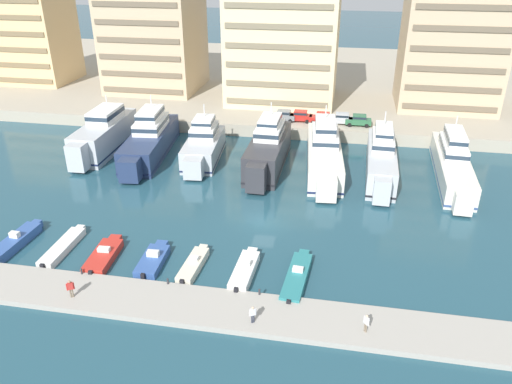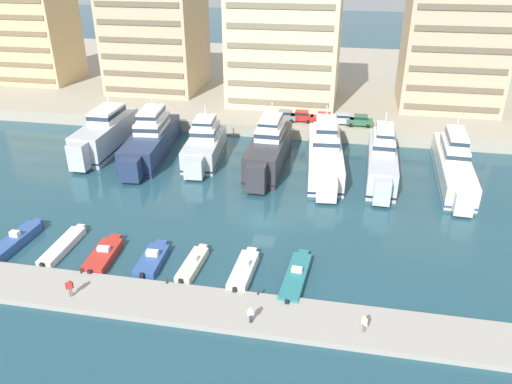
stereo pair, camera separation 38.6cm
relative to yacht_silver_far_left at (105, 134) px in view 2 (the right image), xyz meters
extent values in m
plane|color=#234C5B|center=(27.39, -17.32, -2.56)|extent=(400.00, 400.00, 0.00)
cube|color=#ADA38E|center=(27.39, 44.62, -1.57)|extent=(180.00, 70.00, 1.99)
cube|color=#A8A399|center=(27.39, -33.10, -2.30)|extent=(120.00, 5.11, 0.54)
cube|color=silver|center=(0.00, 0.27, -0.38)|extent=(4.67, 15.24, 4.36)
cube|color=silver|center=(0.15, -8.30, -0.27)|extent=(2.45, 2.24, 3.71)
cube|color=#192347|center=(0.00, 0.27, -1.80)|extent=(4.71, 15.39, 0.24)
cube|color=white|center=(-0.03, 1.41, 2.69)|extent=(3.54, 6.43, 1.78)
cube|color=#233342|center=(-0.03, 1.41, 2.87)|extent=(3.58, 6.49, 0.64)
cylinder|color=silver|center=(-0.04, 2.36, 4.49)|extent=(0.16, 0.16, 1.80)
cube|color=silver|center=(-0.15, 8.30, -1.36)|extent=(3.75, 0.97, 0.20)
cube|color=navy|center=(7.41, -0.30, -0.81)|extent=(6.46, 17.80, 3.50)
cube|color=navy|center=(8.38, -10.02, -0.73)|extent=(2.83, 2.62, 2.97)
cube|color=#192347|center=(7.41, -0.30, -1.95)|extent=(6.52, 17.97, 0.24)
cube|color=white|center=(7.28, 1.00, 1.75)|extent=(4.41, 7.64, 1.62)
cube|color=#233342|center=(7.28, 1.00, 1.91)|extent=(4.46, 7.72, 0.58)
cube|color=white|center=(7.28, 1.00, 3.28)|extent=(3.44, 5.96, 1.45)
cube|color=#233342|center=(7.28, 1.00, 3.43)|extent=(3.48, 6.02, 0.52)
cylinder|color=silver|center=(7.17, 2.09, 4.91)|extent=(0.16, 0.16, 1.80)
cube|color=navy|center=(6.49, 8.81, -1.60)|extent=(4.10, 1.30, 0.20)
cube|color=silver|center=(15.69, -0.57, -0.99)|extent=(5.48, 12.35, 3.16)
cube|color=silver|center=(16.27, -7.56, -0.91)|extent=(2.65, 2.44, 2.68)
cube|color=#192347|center=(15.69, -0.57, -2.01)|extent=(5.53, 12.47, 0.24)
cube|color=white|center=(15.61, 0.33, 1.44)|extent=(3.91, 5.32, 1.69)
cube|color=#233342|center=(15.61, 0.33, 1.61)|extent=(3.96, 5.37, 0.61)
cube|color=white|center=(15.61, 0.33, 2.86)|extent=(3.05, 4.15, 1.15)
cube|color=#233342|center=(15.61, 0.33, 2.98)|extent=(3.09, 4.19, 0.41)
cylinder|color=silver|center=(15.55, 1.09, 4.33)|extent=(0.16, 0.16, 1.80)
cube|color=silver|center=(15.15, 5.87, -1.70)|extent=(3.88, 1.21, 0.20)
cube|color=#333338|center=(25.31, -1.39, -0.49)|extent=(4.56, 15.65, 4.14)
cube|color=#333338|center=(25.21, -10.18, -0.39)|extent=(2.44, 2.22, 3.52)
cube|color=black|center=(25.31, -1.39, -1.84)|extent=(4.61, 15.81, 0.24)
cube|color=white|center=(25.32, -0.22, 2.38)|extent=(3.50, 6.59, 1.60)
cube|color=#233342|center=(25.32, -0.22, 2.54)|extent=(3.54, 6.66, 0.58)
cube|color=white|center=(25.32, -0.22, 3.73)|extent=(2.73, 5.14, 1.11)
cube|color=#233342|center=(25.32, -0.22, 3.84)|extent=(2.76, 5.19, 0.40)
cylinder|color=silver|center=(25.34, 0.77, 5.19)|extent=(0.16, 0.16, 1.80)
cube|color=#333338|center=(25.40, 6.87, -1.42)|extent=(3.74, 0.94, 0.20)
cube|color=silver|center=(33.08, -0.47, -0.89)|extent=(6.11, 19.11, 3.35)
cube|color=silver|center=(33.99, -10.84, -0.80)|extent=(2.66, 2.45, 2.85)
cube|color=#192347|center=(33.08, -0.47, -1.98)|extent=(6.17, 19.30, 0.24)
cube|color=white|center=(32.96, 0.93, 1.57)|extent=(4.18, 8.17, 1.57)
cube|color=#233342|center=(32.96, 0.93, 1.73)|extent=(4.23, 8.25, 0.57)
cube|color=white|center=(32.96, 0.93, 3.12)|extent=(3.26, 6.37, 1.51)
cube|color=#233342|center=(32.96, 0.93, 3.27)|extent=(3.30, 6.43, 0.55)
cylinder|color=silver|center=(32.86, 2.11, 4.78)|extent=(0.16, 0.16, 1.80)
cube|color=silver|center=(32.23, 9.34, -1.64)|extent=(3.89, 1.23, 0.20)
cube|color=silver|center=(40.80, -1.60, -0.72)|extent=(4.08, 16.58, 3.69)
cube|color=silver|center=(40.56, -10.66, -0.62)|extent=(2.05, 1.88, 3.14)
cube|color=black|center=(40.80, -1.60, -1.92)|extent=(4.13, 16.75, 0.24)
cube|color=white|center=(40.83, -0.37, 1.93)|extent=(3.03, 7.00, 1.60)
cube|color=#233342|center=(40.83, -0.37, 2.09)|extent=(3.07, 7.07, 0.58)
cube|color=white|center=(40.83, -0.37, 3.31)|extent=(2.36, 5.46, 1.16)
cube|color=#233342|center=(40.83, -0.37, 3.42)|extent=(2.39, 5.51, 0.42)
cylinder|color=silver|center=(40.86, 0.67, 4.79)|extent=(0.16, 0.16, 1.80)
cube|color=silver|center=(41.03, 7.09, -1.55)|extent=(3.12, 0.98, 0.20)
cube|color=silver|center=(50.19, -0.72, -1.09)|extent=(4.62, 19.69, 2.96)
cube|color=silver|center=(49.74, -11.34, -1.01)|extent=(2.17, 1.99, 2.51)
cube|color=#334C7F|center=(50.19, -0.72, -2.05)|extent=(4.67, 19.89, 0.24)
cube|color=white|center=(50.25, 0.74, 1.16)|extent=(3.31, 8.33, 1.54)
cube|color=#233342|center=(50.25, 0.74, 1.32)|extent=(3.35, 8.41, 0.56)
cube|color=white|center=(50.25, 0.74, 2.67)|extent=(2.58, 6.50, 1.48)
cube|color=#233342|center=(50.25, 0.74, 2.82)|extent=(2.61, 6.56, 0.53)
cylinder|color=silver|center=(50.30, 1.97, 4.31)|extent=(0.16, 0.16, 1.80)
cube|color=silver|center=(50.61, 9.49, -1.75)|extent=(3.27, 1.03, 0.20)
cube|color=#33569E|center=(2.65, -27.21, -2.07)|extent=(2.12, 7.62, 0.99)
cube|color=#33569E|center=(2.84, -23.09, -2.07)|extent=(1.01, 0.84, 0.84)
cube|color=silver|center=(2.67, -26.65, -1.28)|extent=(1.00, 0.65, 0.60)
cube|color=#283847|center=(2.69, -26.37, -1.19)|extent=(0.88, 0.12, 0.36)
cube|color=white|center=(7.95, -26.75, -2.19)|extent=(1.62, 6.97, 0.75)
cube|color=white|center=(7.94, -22.94, -2.19)|extent=(0.88, 0.72, 0.64)
cube|color=black|center=(7.95, -30.41, -2.04)|extent=(0.36, 0.28, 0.60)
cube|color=red|center=(12.87, -27.64, -2.15)|extent=(2.54, 5.79, 0.82)
cube|color=red|center=(12.66, -24.37, -2.15)|extent=(1.26, 1.06, 0.70)
cube|color=silver|center=(12.85, -27.21, -1.52)|extent=(1.24, 0.68, 0.44)
cube|color=#283847|center=(12.83, -26.93, -1.46)|extent=(1.09, 0.15, 0.27)
cube|color=black|center=(13.07, -30.64, -2.00)|extent=(0.38, 0.30, 0.60)
cube|color=#33569E|center=(17.97, -27.44, -2.17)|extent=(2.33, 5.15, 0.78)
cube|color=#33569E|center=(17.85, -24.48, -2.17)|extent=(1.21, 1.01, 0.66)
cube|color=silver|center=(17.95, -27.06, -1.50)|extent=(1.20, 0.65, 0.57)
cube|color=#283847|center=(17.94, -26.78, -1.42)|extent=(1.07, 0.12, 0.34)
cube|color=black|center=(18.08, -30.15, -2.02)|extent=(0.37, 0.29, 0.60)
cube|color=beige|center=(22.13, -27.48, -2.15)|extent=(1.82, 5.62, 0.82)
cube|color=beige|center=(22.30, -24.41, -2.15)|extent=(0.87, 0.73, 0.70)
cube|color=silver|center=(22.16, -27.06, -1.56)|extent=(0.87, 0.65, 0.37)
cube|color=#283847|center=(22.17, -26.78, -1.51)|extent=(0.76, 0.12, 0.22)
cube|color=black|center=(21.97, -30.42, -2.00)|extent=(0.37, 0.30, 0.60)
cube|color=white|center=(27.26, -27.66, -2.07)|extent=(2.00, 5.98, 0.99)
cube|color=white|center=(27.39, -24.35, -2.07)|extent=(1.00, 0.83, 0.84)
cube|color=silver|center=(27.28, -27.22, -1.35)|extent=(0.99, 0.64, 0.44)
cube|color=#283847|center=(27.29, -26.94, -1.29)|extent=(0.88, 0.12, 0.26)
cube|color=black|center=(27.14, -30.80, -1.92)|extent=(0.37, 0.29, 0.60)
cube|color=teal|center=(32.24, -27.63, -2.16)|extent=(2.37, 7.56, 0.81)
cube|color=teal|center=(32.54, -23.56, -2.16)|extent=(1.06, 0.89, 0.69)
cube|color=silver|center=(32.28, -27.07, -1.55)|extent=(1.05, 0.67, 0.42)
cube|color=#283847|center=(32.30, -26.80, -1.49)|extent=(0.92, 0.15, 0.25)
cube|color=black|center=(31.95, -31.52, -2.01)|extent=(0.38, 0.31, 0.60)
cube|color=slate|center=(25.48, 12.89, 0.15)|extent=(4.17, 1.87, 0.80)
cube|color=slate|center=(25.63, 12.88, 0.89)|extent=(2.16, 1.65, 0.68)
cube|color=#1E2833|center=(25.63, 12.88, 0.89)|extent=(2.12, 1.66, 0.37)
cylinder|color=black|center=(24.09, 12.10, -0.25)|extent=(0.65, 0.25, 0.64)
cylinder|color=black|center=(24.16, 13.80, -0.25)|extent=(0.65, 0.25, 0.64)
cylinder|color=black|center=(26.79, 11.98, -0.25)|extent=(0.65, 0.25, 0.64)
cylinder|color=black|center=(26.86, 13.68, -0.25)|extent=(0.65, 0.25, 0.64)
cube|color=red|center=(28.20, 13.10, 0.15)|extent=(4.12, 1.74, 0.80)
cube|color=red|center=(28.35, 13.10, 0.89)|extent=(2.12, 1.58, 0.68)
cube|color=#1E2833|center=(28.35, 13.10, 0.89)|extent=(2.07, 1.60, 0.37)
cylinder|color=black|center=(26.84, 12.26, -0.25)|extent=(0.64, 0.23, 0.64)
cylinder|color=black|center=(26.86, 13.96, -0.25)|extent=(0.64, 0.23, 0.64)
cylinder|color=black|center=(29.54, 12.24, -0.25)|extent=(0.64, 0.23, 0.64)
cylinder|color=black|center=(29.56, 13.94, -0.25)|extent=(0.64, 0.23, 0.64)
cube|color=red|center=(31.88, 12.79, 0.15)|extent=(4.14, 1.80, 0.80)
cube|color=red|center=(32.03, 12.79, 0.89)|extent=(2.14, 1.61, 0.68)
cube|color=#1E2833|center=(32.03, 12.79, 0.89)|extent=(2.10, 1.62, 0.37)
cylinder|color=black|center=(30.51, 11.98, -0.25)|extent=(0.65, 0.24, 0.64)
cylinder|color=black|center=(30.55, 13.68, -0.25)|extent=(0.65, 0.24, 0.64)
cylinder|color=black|center=(33.21, 11.91, -0.25)|extent=(0.65, 0.24, 0.64)
cylinder|color=black|center=(33.25, 13.61, -0.25)|extent=(0.65, 0.24, 0.64)
cube|color=#B7BCC1|center=(34.95, 12.99, 0.15)|extent=(4.12, 1.75, 0.80)
cube|color=#B7BCC1|center=(35.10, 12.99, 0.89)|extent=(2.12, 1.58, 0.68)
cube|color=#1E2833|center=(35.10, 12.99, 0.89)|extent=(2.08, 1.60, 0.37)
cylinder|color=black|center=(33.61, 12.13, -0.25)|extent=(0.64, 0.23, 0.64)
cylinder|color=black|center=(33.59, 13.83, -0.25)|extent=(0.64, 0.23, 0.64)
cylinder|color=black|center=(36.31, 12.16, -0.25)|extent=(0.64, 0.23, 0.64)
cylinder|color=black|center=(36.29, 13.86, -0.25)|extent=(0.64, 0.23, 0.64)
cube|color=#2D6642|center=(37.70, 12.64, 0.15)|extent=(4.12, 1.75, 0.80)
cube|color=#2D6642|center=(37.85, 12.65, 0.89)|extent=(2.12, 1.58, 0.68)
cube|color=#1E2833|center=(37.85, 12.65, 0.89)|extent=(2.08, 1.60, 0.37)
cylinder|color=black|center=(36.36, 11.78, -0.25)|extent=(0.64, 0.23, 0.64)
cylinder|color=black|center=(36.34, 13.48, -0.25)|extent=(0.64, 0.23, 0.64)
cylinder|color=black|center=(39.06, 11.81, -0.25)|extent=(0.64, 0.23, 0.64)
cylinder|color=black|center=(39.04, 13.51, -0.25)|extent=(0.64, 0.23, 0.64)
cube|color=#E0BC84|center=(-29.07, 30.48, 8.52)|extent=(14.47, 12.51, 18.18)
cube|color=#7B6748|center=(-29.07, 24.13, 0.95)|extent=(13.31, 0.24, 0.90)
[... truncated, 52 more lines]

